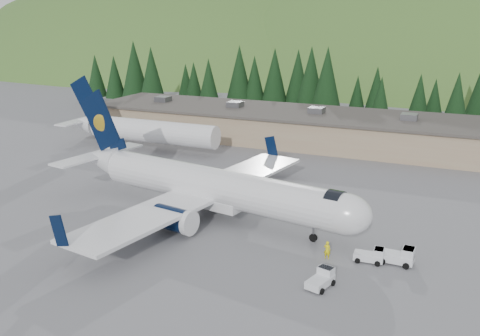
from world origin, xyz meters
name	(u,v)px	position (x,y,z in m)	size (l,w,h in m)	color
ground	(218,218)	(0.00, 0.00, 0.00)	(600.00, 600.00, 0.00)	slate
airliner	(209,186)	(-1.09, 0.19, 3.35)	(37.81, 35.66, 12.57)	white
second_airliner	(138,129)	(-24.92, 22.00, 3.32)	(27.50, 11.00, 10.05)	white
baggage_tug_a	(371,256)	(17.19, -4.14, 0.61)	(2.65, 1.69, 1.37)	silver
baggage_tug_b	(399,256)	(19.50, -3.51, 0.73)	(3.10, 1.95, 1.62)	silver
baggage_tug_c	(322,279)	(14.30, -10.15, 0.64)	(2.16, 2.92, 1.42)	silver
terminal_building	(288,125)	(-5.01, 38.00, 2.62)	(71.00, 17.00, 6.10)	#997A5F
ramp_worker	(327,250)	(13.41, -5.08, 0.85)	(0.62, 0.41, 1.70)	yellow
tree_line	(322,82)	(-5.22, 60.10, 7.62)	(112.49, 17.41, 14.44)	black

